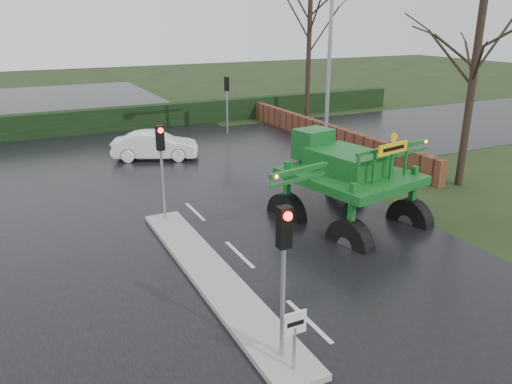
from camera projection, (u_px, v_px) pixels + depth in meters
name	position (u px, v px, depth m)	size (l,w,h in m)	color
ground	(308.00, 322.00, 12.01)	(140.00, 140.00, 0.00)	black
road_main	(179.00, 196.00, 20.46)	(14.00, 80.00, 0.02)	black
road_cross	(142.00, 161.00, 25.54)	(80.00, 12.00, 0.02)	black
median_island	(212.00, 276.00, 13.97)	(1.20, 10.00, 0.16)	gray
hedge_row	(110.00, 120.00, 32.06)	(44.00, 0.90, 1.50)	black
brick_wall	(315.00, 130.00, 29.75)	(0.40, 20.00, 1.20)	#592D1E
keep_left_sign	(295.00, 331.00, 9.85)	(0.50, 0.07, 1.35)	gray
traffic_signal_near	(284.00, 252.00, 9.76)	(0.26, 0.33, 3.52)	gray
traffic_signal_mid	(161.00, 153.00, 16.95)	(0.26, 0.33, 3.52)	gray
traffic_signal_far	(227.00, 92.00, 30.81)	(0.26, 0.33, 3.52)	gray
street_light_right	(325.00, 39.00, 23.63)	(3.85, 0.30, 10.00)	gray
tree_right_near	(475.00, 63.00, 20.20)	(5.60, 5.60, 9.64)	black
tree_right_far	(310.00, 25.00, 33.09)	(7.00, 7.00, 12.05)	black
crop_sprayer	(349.00, 182.00, 15.57)	(7.70, 5.46, 4.36)	black
white_sedan	(156.00, 159.00, 25.88)	(1.50, 4.31, 1.42)	white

